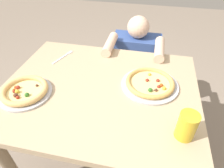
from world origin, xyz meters
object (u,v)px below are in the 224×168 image
drink_cup_colored (187,126)px  fork (64,57)px  diner_seated (134,71)px  pizza_far (150,83)px  pizza_near (25,91)px

drink_cup_colored → fork: 0.95m
drink_cup_colored → fork: bearing=147.1°
drink_cup_colored → diner_seated: (-0.31, 0.93, -0.41)m
drink_cup_colored → diner_seated: 1.07m
pizza_far → fork: bearing=162.7°
diner_seated → drink_cup_colored: bearing=-71.5°
fork → pizza_far: bearing=-17.3°
drink_cup_colored → fork: drink_cup_colored is taller
pizza_near → fork: size_ratio=1.49×
fork → diner_seated: diner_seated is taller
pizza_far → drink_cup_colored: drink_cup_colored is taller
pizza_near → drink_cup_colored: 0.86m
drink_cup_colored → diner_seated: bearing=108.5°
pizza_near → diner_seated: diner_seated is taller
pizza_near → drink_cup_colored: drink_cup_colored is taller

